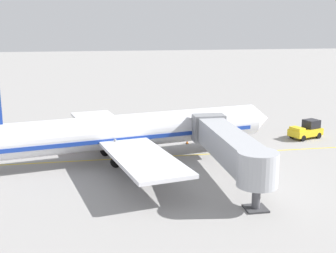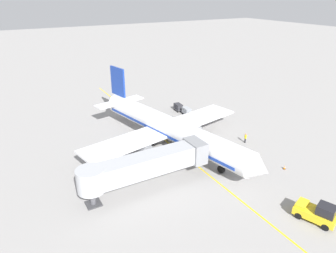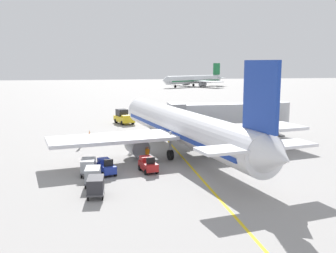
% 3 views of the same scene
% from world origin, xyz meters
% --- Properties ---
extents(ground_plane, '(400.00, 400.00, 0.00)m').
position_xyz_m(ground_plane, '(0.00, 0.00, 0.00)').
color(ground_plane, gray).
extents(gate_lead_in_line, '(0.24, 80.00, 0.01)m').
position_xyz_m(gate_lead_in_line, '(0.00, 0.00, 0.00)').
color(gate_lead_in_line, gold).
rests_on(gate_lead_in_line, ground).
extents(parked_airliner, '(30.43, 37.12, 10.63)m').
position_xyz_m(parked_airliner, '(0.37, -1.95, 3.19)').
color(parked_airliner, silver).
rests_on(parked_airliner, ground).
extents(jet_bridge, '(17.42, 3.50, 4.98)m').
position_xyz_m(jet_bridge, '(9.02, 7.35, 3.46)').
color(jet_bridge, '#A8AAAF').
rests_on(jet_bridge, ground).
extents(pushback_tractor, '(3.56, 4.88, 2.40)m').
position_xyz_m(pushback_tractor, '(-4.89, 22.51, 1.10)').
color(pushback_tractor, gold).
rests_on(pushback_tractor, ground).
extents(baggage_tug_lead, '(1.92, 2.75, 1.62)m').
position_xyz_m(baggage_tug_lead, '(-8.51, -8.57, 0.71)').
color(baggage_tug_lead, '#1E339E').
rests_on(baggage_tug_lead, ground).
extents(baggage_tug_trailing, '(1.78, 2.71, 1.62)m').
position_xyz_m(baggage_tug_trailing, '(-4.52, -8.42, 0.71)').
color(baggage_tug_trailing, '#B21E1E').
rests_on(baggage_tug_trailing, ground).
extents(baggage_cart_front, '(1.44, 2.94, 1.58)m').
position_xyz_m(baggage_cart_front, '(-10.15, -8.75, 0.95)').
color(baggage_cart_front, '#4C4C51').
rests_on(baggage_cart_front, ground).
extents(baggage_cart_second_in_train, '(1.44, 2.94, 1.58)m').
position_xyz_m(baggage_cart_second_in_train, '(-9.69, -11.90, 0.95)').
color(baggage_cart_second_in_train, '#4C4C51').
rests_on(baggage_cart_second_in_train, ground).
extents(baggage_cart_third_in_train, '(1.44, 2.94, 1.58)m').
position_xyz_m(baggage_cart_third_in_train, '(-9.42, -14.84, 0.95)').
color(baggage_cart_third_in_train, '#4C4C51').
rests_on(baggage_cart_third_in_train, ground).
extents(ground_crew_wing_walker, '(0.72, 0.24, 1.69)m').
position_xyz_m(ground_crew_wing_walker, '(-5.47, 0.45, 0.95)').
color(ground_crew_wing_walker, '#232328').
rests_on(ground_crew_wing_walker, ground).
extents(ground_crew_loader, '(0.47, 0.65, 1.69)m').
position_xyz_m(ground_crew_loader, '(-4.11, -4.68, 0.95)').
color(ground_crew_loader, '#232328').
rests_on(ground_crew_loader, ground).
extents(ground_crew_marshaller, '(0.37, 0.70, 1.69)m').
position_xyz_m(ground_crew_marshaller, '(-11.46, 3.82, 0.95)').
color(ground_crew_marshaller, '#232328').
rests_on(ground_crew_marshaller, ground).
extents(safety_cone_nose_left, '(0.36, 0.36, 0.59)m').
position_xyz_m(safety_cone_nose_left, '(-10.54, 13.11, 0.29)').
color(safety_cone_nose_left, black).
rests_on(safety_cone_nose_left, ground).
extents(safety_cone_nose_right, '(0.36, 0.36, 0.59)m').
position_xyz_m(safety_cone_nose_right, '(-4.96, 6.36, 0.29)').
color(safety_cone_nose_right, black).
rests_on(safety_cone_nose_right, ground).
extents(distant_taxiing_airliner, '(32.19, 27.14, 10.10)m').
position_xyz_m(distant_taxiing_airliner, '(31.84, 122.48, 3.03)').
color(distant_taxiing_airliner, silver).
rests_on(distant_taxiing_airliner, ground).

